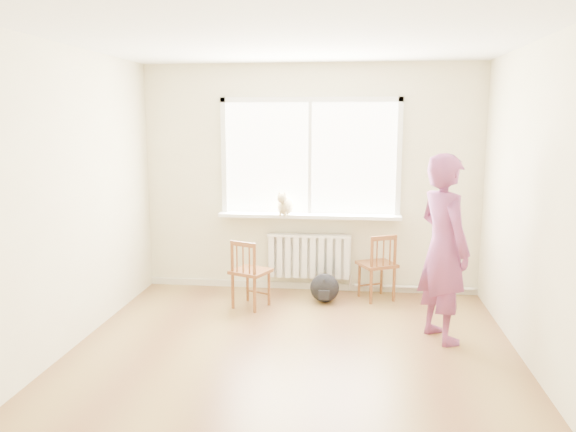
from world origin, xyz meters
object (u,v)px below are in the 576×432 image
(person, at_px, (444,248))
(cat, at_px, (285,205))
(chair_right, at_px, (379,267))
(backpack, at_px, (325,288))
(chair_left, at_px, (249,274))

(person, bearing_deg, cat, 26.45)
(chair_right, height_order, backpack, chair_right)
(chair_right, xyz_separation_m, person, (0.54, -1.10, 0.49))
(chair_right, relative_size, cat, 1.76)
(cat, bearing_deg, backpack, -21.24)
(chair_right, relative_size, person, 0.44)
(chair_right, bearing_deg, chair_left, -8.85)
(cat, distance_m, backpack, 1.07)
(chair_left, distance_m, cat, 0.96)
(person, bearing_deg, chair_right, -0.31)
(backpack, bearing_deg, chair_right, 13.38)
(person, bearing_deg, chair_left, 45.22)
(cat, relative_size, backpack, 1.34)
(chair_right, height_order, cat, cat)
(chair_right, xyz_separation_m, backpack, (-0.61, -0.14, -0.23))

